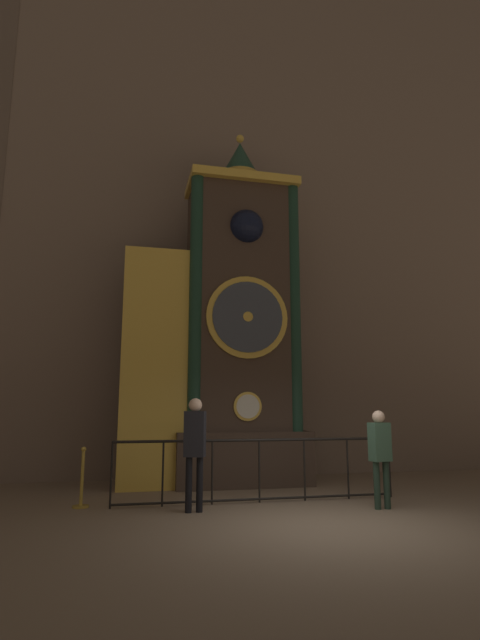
% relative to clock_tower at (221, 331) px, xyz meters
% --- Properties ---
extents(ground_plane, '(28.00, 28.00, 0.00)m').
position_rel_clock_tower_xyz_m(ground_plane, '(0.81, -4.34, -3.49)').
color(ground_plane, '#75604C').
extents(cathedral_back_wall, '(24.00, 0.32, 15.86)m').
position_rel_clock_tower_xyz_m(cathedral_back_wall, '(0.72, 1.48, 4.43)').
color(cathedral_back_wall, '#7A6656').
rests_on(cathedral_back_wall, ground_plane).
extents(clock_tower, '(4.27, 1.84, 8.62)m').
position_rel_clock_tower_xyz_m(clock_tower, '(0.00, 0.00, 0.00)').
color(clock_tower, '#423328').
rests_on(clock_tower, ground_plane).
extents(railing_fence, '(5.29, 0.05, 1.13)m').
position_rel_clock_tower_xyz_m(railing_fence, '(0.29, -2.28, -2.86)').
color(railing_fence, black).
rests_on(railing_fence, ground_plane).
extents(visitor_near, '(0.39, 0.32, 1.84)m').
position_rel_clock_tower_xyz_m(visitor_near, '(-0.99, -2.91, -2.37)').
color(visitor_near, black).
rests_on(visitor_near, ground_plane).
extents(visitor_far, '(0.37, 0.27, 1.64)m').
position_rel_clock_tower_xyz_m(visitor_far, '(2.16, -3.35, -2.50)').
color(visitor_far, '#213427').
rests_on(visitor_far, ground_plane).
extents(stanchion_post, '(0.28, 0.28, 1.02)m').
position_rel_clock_tower_xyz_m(stanchion_post, '(-2.83, -2.05, -3.16)').
color(stanchion_post, '#B28E33').
rests_on(stanchion_post, ground_plane).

